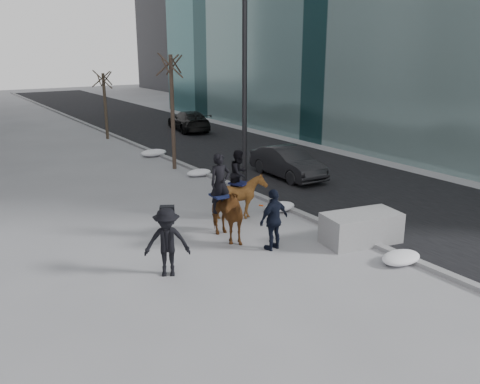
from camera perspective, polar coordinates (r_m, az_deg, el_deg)
ground at (r=14.08m, az=2.69°, el=-7.02°), size 120.00×120.00×0.00m
road at (r=25.75m, az=2.33°, el=3.79°), size 8.00×90.00×0.01m
curb at (r=23.69m, az=-5.59°, el=2.76°), size 0.25×90.00×0.12m
planter at (r=15.15m, az=13.44°, el=-3.95°), size 2.39×1.51×0.89m
car_near at (r=22.01m, az=5.36°, el=3.32°), size 1.56×4.06×1.32m
car_far at (r=34.22m, az=-5.78°, el=7.96°), size 2.59×4.82×1.33m
tree_near at (r=23.32m, az=-7.61°, el=9.45°), size 1.20×1.20×5.70m
tree_far at (r=31.93m, az=-14.91°, el=9.64°), size 1.20×1.20×4.35m
mounted_left at (r=14.79m, az=-1.97°, el=-1.88°), size 0.99×2.03×2.57m
mounted_right at (r=16.65m, az=0.11°, el=0.06°), size 1.66×1.74×2.28m
feeder at (r=14.15m, az=3.82°, el=-3.10°), size 1.08×0.93×1.75m
camera_crew at (r=12.67m, az=-8.19°, el=-5.57°), size 1.31×1.11×1.75m
lamppost at (r=18.53m, az=0.31°, el=14.51°), size 0.25×1.58×9.09m
snow_piles at (r=20.61m, az=-1.86°, el=1.06°), size 1.38×16.74×0.35m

